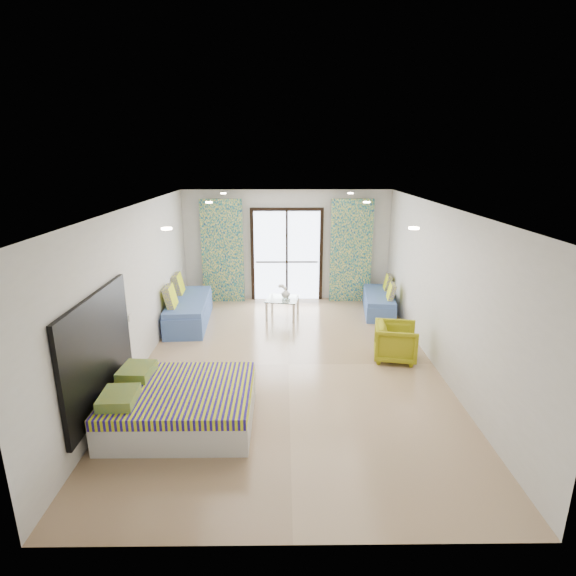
{
  "coord_description": "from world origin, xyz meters",
  "views": [
    {
      "loc": [
        -0.08,
        -7.06,
        3.46
      ],
      "look_at": [
        -0.0,
        0.77,
        1.15
      ],
      "focal_mm": 28.0,
      "sensor_mm": 36.0,
      "label": 1
    }
  ],
  "objects_px": {
    "daybed_right": "(379,302)",
    "armchair": "(396,340)",
    "coffee_table": "(283,300)",
    "daybed_left": "(188,310)",
    "bed": "(180,404)"
  },
  "relations": [
    {
      "from": "daybed_right",
      "to": "armchair",
      "type": "relative_size",
      "value": 2.32
    },
    {
      "from": "daybed_right",
      "to": "coffee_table",
      "type": "bearing_deg",
      "value": -164.4
    },
    {
      "from": "daybed_right",
      "to": "coffee_table",
      "type": "relative_size",
      "value": 2.11
    },
    {
      "from": "daybed_left",
      "to": "coffee_table",
      "type": "distance_m",
      "value": 2.04
    },
    {
      "from": "daybed_left",
      "to": "coffee_table",
      "type": "xyz_separation_m",
      "value": [
        2.01,
        0.35,
        0.09
      ]
    },
    {
      "from": "bed",
      "to": "daybed_left",
      "type": "xyz_separation_m",
      "value": [
        -0.64,
        3.74,
        0.04
      ]
    },
    {
      "from": "daybed_left",
      "to": "daybed_right",
      "type": "bearing_deg",
      "value": 6.14
    },
    {
      "from": "bed",
      "to": "armchair",
      "type": "distance_m",
      "value": 3.88
    },
    {
      "from": "armchair",
      "to": "bed",
      "type": "bearing_deg",
      "value": 130.48
    },
    {
      "from": "daybed_right",
      "to": "armchair",
      "type": "distance_m",
      "value": 2.52
    },
    {
      "from": "daybed_right",
      "to": "coffee_table",
      "type": "height_order",
      "value": "daybed_right"
    },
    {
      "from": "coffee_table",
      "to": "armchair",
      "type": "bearing_deg",
      "value": -47.34
    },
    {
      "from": "daybed_right",
      "to": "armchair",
      "type": "xyz_separation_m",
      "value": [
        -0.23,
        -2.5,
        0.11
      ]
    },
    {
      "from": "daybed_left",
      "to": "daybed_right",
      "type": "height_order",
      "value": "daybed_left"
    },
    {
      "from": "armchair",
      "to": "daybed_right",
      "type": "bearing_deg",
      "value": 5.24
    }
  ]
}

